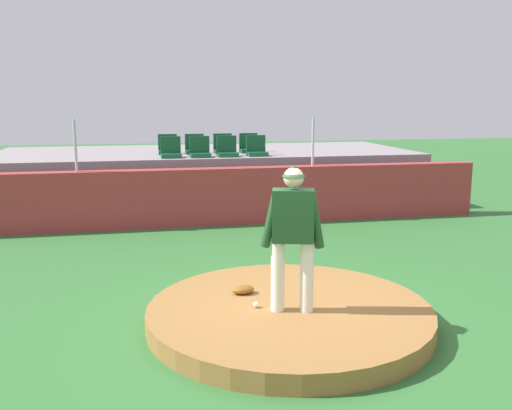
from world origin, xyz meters
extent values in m
plane|color=#336F32|center=(0.00, 0.00, 0.00)|extent=(60.00, 60.00, 0.00)
cylinder|color=olive|center=(0.00, 0.00, 0.12)|extent=(3.55, 3.55, 0.24)
cylinder|color=white|center=(-0.18, -0.12, 0.67)|extent=(0.17, 0.17, 0.87)
cylinder|color=white|center=(0.16, -0.21, 0.67)|extent=(0.17, 0.17, 0.87)
cube|color=#1E4723|center=(-0.01, -0.16, 1.42)|extent=(0.54, 0.38, 0.63)
cylinder|color=#1E4723|center=(-0.26, -0.09, 1.38)|extent=(0.28, 0.17, 0.71)
cylinder|color=#1E4723|center=(0.24, -0.23, 1.38)|extent=(0.26, 0.17, 0.71)
sphere|color=beige|center=(-0.01, -0.16, 1.87)|extent=(0.24, 0.24, 0.24)
cone|color=#1E4723|center=(-0.01, -0.16, 1.96)|extent=(0.34, 0.34, 0.13)
sphere|color=white|center=(-0.42, 0.02, 0.28)|extent=(0.07, 0.07, 0.07)
ellipsoid|color=brown|center=(-0.49, 0.55, 0.29)|extent=(0.32, 0.23, 0.11)
cube|color=#A63636|center=(0.00, 5.83, 0.64)|extent=(12.18, 0.40, 1.27)
cylinder|color=silver|center=(-3.08, 5.83, 1.82)|extent=(0.06, 0.06, 1.10)
cylinder|color=silver|center=(2.11, 5.83, 1.82)|extent=(0.06, 0.06, 1.10)
cube|color=gray|center=(0.00, 8.80, 0.70)|extent=(11.04, 4.40, 1.40)
cube|color=#14512F|center=(-1.03, 7.05, 1.45)|extent=(0.48, 0.44, 0.10)
cube|color=#14512F|center=(-1.03, 7.23, 1.70)|extent=(0.48, 0.08, 0.40)
cube|color=#14512F|center=(-0.33, 7.04, 1.45)|extent=(0.48, 0.44, 0.10)
cube|color=#14512F|center=(-0.33, 7.22, 1.70)|extent=(0.48, 0.08, 0.40)
cube|color=#14512F|center=(0.34, 7.05, 1.45)|extent=(0.48, 0.44, 0.10)
cube|color=#14512F|center=(0.34, 7.23, 1.70)|extent=(0.48, 0.08, 0.40)
cube|color=#14512F|center=(1.07, 7.07, 1.45)|extent=(0.48, 0.44, 0.10)
cube|color=#14512F|center=(1.07, 7.25, 1.70)|extent=(0.48, 0.08, 0.40)
cube|color=#14512F|center=(-1.06, 7.97, 1.45)|extent=(0.48, 0.44, 0.10)
cube|color=#14512F|center=(-1.06, 8.15, 1.70)|extent=(0.48, 0.08, 0.40)
cube|color=#14512F|center=(-0.37, 7.93, 1.45)|extent=(0.48, 0.44, 0.10)
cube|color=#14512F|center=(-0.37, 8.11, 1.70)|extent=(0.48, 0.08, 0.40)
cube|color=#14512F|center=(0.36, 7.94, 1.45)|extent=(0.48, 0.44, 0.10)
cube|color=#14512F|center=(0.36, 8.12, 1.70)|extent=(0.48, 0.08, 0.40)
cube|color=#14512F|center=(1.06, 7.97, 1.45)|extent=(0.48, 0.44, 0.10)
cube|color=#14512F|center=(1.06, 8.15, 1.70)|extent=(0.48, 0.08, 0.40)
camera|label=1|loc=(-1.74, -6.36, 2.77)|focal=39.02mm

